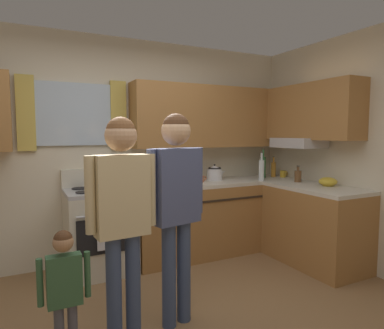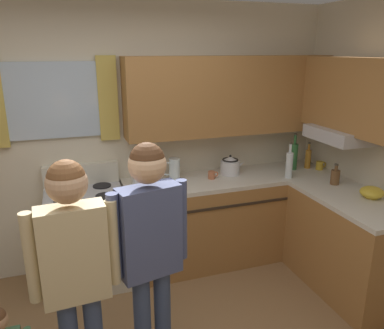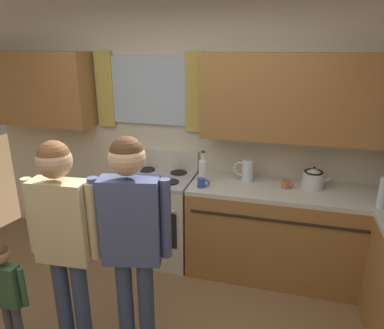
% 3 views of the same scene
% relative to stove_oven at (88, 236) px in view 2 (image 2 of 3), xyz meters
% --- Properties ---
extents(back_wall_unit, '(4.60, 0.42, 2.60)m').
position_rel_stove_oven_xyz_m(back_wall_unit, '(0.31, 0.27, 1.00)').
color(back_wall_unit, beige).
rests_on(back_wall_unit, ground).
extents(kitchen_counter_run, '(2.18, 1.76, 0.90)m').
position_rel_stove_oven_xyz_m(kitchen_counter_run, '(1.73, -0.31, -0.02)').
color(kitchen_counter_run, '#9E6B38').
rests_on(kitchen_counter_run, ground).
extents(stove_oven, '(0.70, 0.67, 1.10)m').
position_rel_stove_oven_xyz_m(stove_oven, '(0.00, 0.00, 0.00)').
color(stove_oven, beige).
rests_on(stove_oven, ground).
extents(bottle_milk_white, '(0.08, 0.08, 0.31)m').
position_rel_stove_oven_xyz_m(bottle_milk_white, '(0.48, -0.06, 0.55)').
color(bottle_milk_white, white).
rests_on(bottle_milk_white, kitchen_counter_run).
extents(bottle_tall_clear, '(0.07, 0.07, 0.37)m').
position_rel_stove_oven_xyz_m(bottle_tall_clear, '(1.99, -0.22, 0.57)').
color(bottle_tall_clear, silver).
rests_on(bottle_tall_clear, kitchen_counter_run).
extents(bottle_wine_green, '(0.08, 0.08, 0.39)m').
position_rel_stove_oven_xyz_m(bottle_wine_green, '(2.19, 0.01, 0.58)').
color(bottle_wine_green, '#2D6633').
rests_on(bottle_wine_green, kitchen_counter_run).
extents(bottle_oil_amber, '(0.06, 0.06, 0.29)m').
position_rel_stove_oven_xyz_m(bottle_oil_amber, '(2.37, 0.00, 0.54)').
color(bottle_oil_amber, '#B27223').
rests_on(bottle_oil_amber, kitchen_counter_run).
extents(bottle_squat_brown, '(0.08, 0.08, 0.21)m').
position_rel_stove_oven_xyz_m(bottle_squat_brown, '(2.30, -0.53, 0.51)').
color(bottle_squat_brown, brown).
rests_on(bottle_squat_brown, kitchen_counter_run).
extents(mug_cobalt_blue, '(0.11, 0.07, 0.08)m').
position_rel_stove_oven_xyz_m(mug_cobalt_blue, '(0.49, -0.18, 0.48)').
color(mug_cobalt_blue, '#2D479E').
rests_on(mug_cobalt_blue, kitchen_counter_run).
extents(mug_mustard_yellow, '(0.12, 0.08, 0.09)m').
position_rel_stove_oven_xyz_m(mug_mustard_yellow, '(2.46, -0.09, 0.48)').
color(mug_mustard_yellow, gold).
rests_on(mug_mustard_yellow, kitchen_counter_run).
extents(cup_terracotta, '(0.11, 0.07, 0.08)m').
position_rel_stove_oven_xyz_m(cup_terracotta, '(1.24, -0.00, 0.47)').
color(cup_terracotta, '#B76642').
rests_on(cup_terracotta, kitchen_counter_run).
extents(stovetop_kettle, '(0.27, 0.20, 0.21)m').
position_rel_stove_oven_xyz_m(stovetop_kettle, '(1.48, 0.08, 0.53)').
color(stovetop_kettle, silver).
rests_on(stovetop_kettle, kitchen_counter_run).
extents(water_pitcher, '(0.19, 0.11, 0.22)m').
position_rel_stove_oven_xyz_m(water_pitcher, '(0.87, 0.09, 0.54)').
color(water_pitcher, silver).
rests_on(water_pitcher, kitchen_counter_run).
extents(mixing_bowl, '(0.20, 0.20, 0.10)m').
position_rel_stove_oven_xyz_m(mixing_bowl, '(2.38, -0.93, 0.48)').
color(mixing_bowl, gold).
rests_on(mixing_bowl, kitchen_counter_run).
extents(adult_holding_child, '(0.50, 0.22, 1.61)m').
position_rel_stove_oven_xyz_m(adult_holding_child, '(-0.13, -1.39, 0.55)').
color(adult_holding_child, '#38476B').
rests_on(adult_holding_child, ground).
extents(adult_in_plaid, '(0.50, 0.23, 1.65)m').
position_rel_stove_oven_xyz_m(adult_in_plaid, '(0.32, -1.31, 0.57)').
color(adult_in_plaid, '#38476B').
rests_on(adult_in_plaid, ground).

